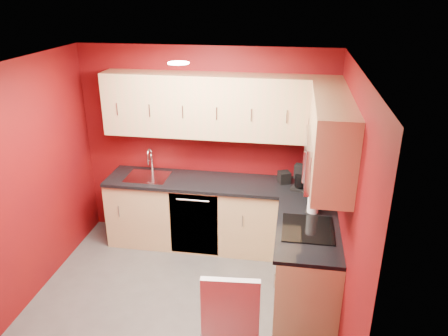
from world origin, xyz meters
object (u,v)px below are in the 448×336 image
(napkin_holder, at_px, (284,177))
(paper_towel, at_px, (313,201))
(microwave, at_px, (326,160))
(coffee_maker, at_px, (300,178))
(sink, at_px, (148,174))

(napkin_holder, xyz_separation_m, paper_towel, (0.33, -0.72, 0.07))
(microwave, height_order, napkin_holder, microwave)
(coffee_maker, relative_size, napkin_holder, 1.98)
(microwave, bearing_deg, sink, 154.40)
(sink, relative_size, coffee_maker, 1.82)
(sink, bearing_deg, microwave, -25.60)
(coffee_maker, bearing_deg, sink, -163.61)
(coffee_maker, height_order, paper_towel, coffee_maker)
(sink, height_order, coffee_maker, sink)
(sink, xyz_separation_m, paper_towel, (2.03, -0.64, 0.10))
(microwave, distance_m, napkin_holder, 1.33)
(coffee_maker, xyz_separation_m, napkin_holder, (-0.19, 0.15, -0.07))
(paper_towel, bearing_deg, napkin_holder, 114.40)
(coffee_maker, bearing_deg, napkin_holder, 160.75)
(sink, height_order, napkin_holder, sink)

